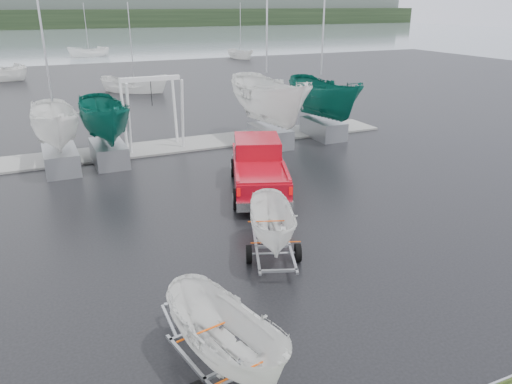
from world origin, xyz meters
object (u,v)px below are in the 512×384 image
object	(u,v)px
pickup_truck	(258,164)
trailer_hitched	(274,192)
boat_hoist	(152,103)
trailer_parked	(225,289)

from	to	relation	value
pickup_truck	trailer_hitched	xyz separation A→B (m)	(-2.38, -6.34, 1.24)
trailer_hitched	boat_hoist	world-z (taller)	trailer_hitched
pickup_truck	trailer_hitched	world-z (taller)	trailer_hitched
trailer_parked	boat_hoist	xyz separation A→B (m)	(3.17, 19.61, 0.20)
pickup_truck	trailer_hitched	distance (m)	6.88
trailer_hitched	boat_hoist	size ratio (longest dim) A/B	1.05
trailer_parked	trailer_hitched	bearing A→B (deg)	43.24
trailer_hitched	trailer_parked	size ratio (longest dim) A/B	0.96
pickup_truck	trailer_parked	bearing A→B (deg)	-97.18
pickup_truck	trailer_parked	world-z (taller)	trailer_parked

